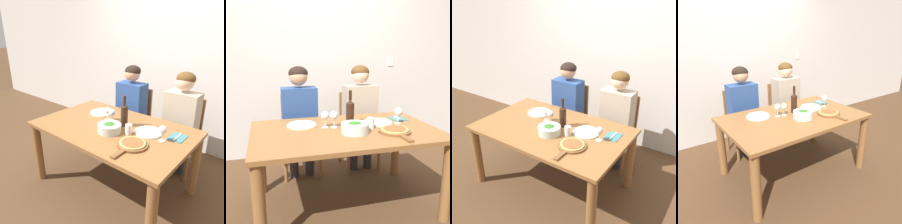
# 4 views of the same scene
# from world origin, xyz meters

# --- Properties ---
(ground_plane) EXTENTS (40.00, 40.00, 0.00)m
(ground_plane) POSITION_xyz_m (0.00, 0.00, 0.00)
(ground_plane) COLOR #4C331E
(back_wall) EXTENTS (10.00, 0.06, 2.70)m
(back_wall) POSITION_xyz_m (0.00, 1.40, 1.35)
(back_wall) COLOR silver
(back_wall) RESTS_ON ground
(dining_table) EXTENTS (1.60, 1.01, 0.73)m
(dining_table) POSITION_xyz_m (0.00, 0.00, 0.61)
(dining_table) COLOR brown
(dining_table) RESTS_ON ground
(chair_left) EXTENTS (0.42, 0.42, 0.91)m
(chair_left) POSITION_xyz_m (-0.30, 0.85, 0.50)
(chair_left) COLOR brown
(chair_left) RESTS_ON ground
(chair_right) EXTENTS (0.42, 0.42, 0.91)m
(chair_right) POSITION_xyz_m (0.41, 0.85, 0.50)
(chair_right) COLOR brown
(chair_right) RESTS_ON ground
(person_woman) EXTENTS (0.47, 0.51, 1.24)m
(person_woman) POSITION_xyz_m (-0.30, 0.74, 0.75)
(person_woman) COLOR #28282D
(person_woman) RESTS_ON ground
(person_man) EXTENTS (0.47, 0.51, 1.24)m
(person_man) POSITION_xyz_m (0.41, 0.74, 0.75)
(person_man) COLOR #28282D
(person_man) RESTS_ON ground
(wine_bottle) EXTENTS (0.07, 0.07, 0.33)m
(wine_bottle) POSITION_xyz_m (0.07, 0.09, 0.86)
(wine_bottle) COLOR black
(wine_bottle) RESTS_ON dining_table
(broccoli_bowl) EXTENTS (0.23, 0.23, 0.09)m
(broccoli_bowl) POSITION_xyz_m (0.05, -0.11, 0.78)
(broccoli_bowl) COLOR silver
(broccoli_bowl) RESTS_ON dining_table
(dinner_plate_left) EXTENTS (0.27, 0.27, 0.02)m
(dinner_plate_left) POSITION_xyz_m (-0.35, 0.21, 0.74)
(dinner_plate_left) COLOR silver
(dinner_plate_left) RESTS_ON dining_table
(dinner_plate_right) EXTENTS (0.27, 0.27, 0.02)m
(dinner_plate_right) POSITION_xyz_m (0.36, 0.11, 0.74)
(dinner_plate_right) COLOR silver
(dinner_plate_right) RESTS_ON dining_table
(pizza_on_board) EXTENTS (0.27, 0.41, 0.04)m
(pizza_on_board) POSITION_xyz_m (0.38, -0.20, 0.75)
(pizza_on_board) COLOR brown
(pizza_on_board) RESTS_ON dining_table
(wine_glass_left) EXTENTS (0.07, 0.07, 0.15)m
(wine_glass_left) POSITION_xyz_m (-0.16, 0.10, 0.84)
(wine_glass_left) COLOR silver
(wine_glass_left) RESTS_ON dining_table
(wine_glass_right) EXTENTS (0.07, 0.07, 0.15)m
(wine_glass_right) POSITION_xyz_m (0.53, 0.05, 0.84)
(wine_glass_right) COLOR silver
(wine_glass_right) RESTS_ON dining_table
(wine_glass_centre) EXTENTS (0.07, 0.07, 0.15)m
(wine_glass_centre) POSITION_xyz_m (-0.08, 0.08, 0.84)
(wine_glass_centre) COLOR silver
(wine_glass_centre) RESTS_ON dining_table
(water_tumbler) EXTENTS (0.07, 0.07, 0.10)m
(water_tumbler) POSITION_xyz_m (0.22, -0.03, 0.78)
(water_tumbler) COLOR silver
(water_tumbler) RESTS_ON dining_table
(fork_on_napkin) EXTENTS (0.14, 0.18, 0.01)m
(fork_on_napkin) POSITION_xyz_m (0.62, 0.20, 0.74)
(fork_on_napkin) COLOR #387075
(fork_on_napkin) RESTS_ON dining_table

